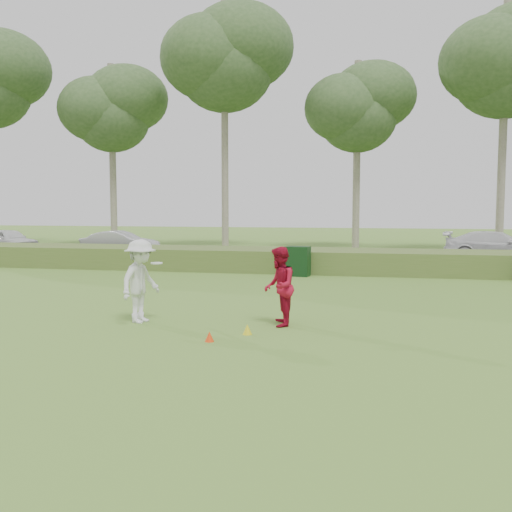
% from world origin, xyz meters
% --- Properties ---
extents(ground, '(120.00, 120.00, 0.00)m').
position_xyz_m(ground, '(0.00, 0.00, 0.00)').
color(ground, '#477527').
rests_on(ground, ground).
extents(reed_strip, '(80.00, 3.00, 0.90)m').
position_xyz_m(reed_strip, '(0.00, 12.00, 0.45)').
color(reed_strip, '#476227').
rests_on(reed_strip, ground).
extents(park_road, '(80.00, 6.00, 0.06)m').
position_xyz_m(park_road, '(0.00, 17.00, 0.03)').
color(park_road, '#2D2D2D').
rests_on(park_road, ground).
extents(tree_2, '(6.50, 6.50, 12.00)m').
position_xyz_m(tree_2, '(-14.00, 24.00, 8.97)').
color(tree_2, gray).
rests_on(tree_2, ground).
extents(tree_3, '(7.80, 7.80, 15.50)m').
position_xyz_m(tree_3, '(-6.00, 23.00, 11.60)').
color(tree_3, gray).
rests_on(tree_3, ground).
extents(tree_4, '(6.24, 6.24, 11.50)m').
position_xyz_m(tree_4, '(2.00, 24.50, 8.59)').
color(tree_4, gray).
rests_on(tree_4, ground).
extents(tree_5, '(7.28, 7.28, 14.00)m').
position_xyz_m(tree_5, '(10.00, 22.50, 10.47)').
color(tree_5, gray).
rests_on(tree_5, ground).
extents(player_white, '(1.03, 1.38, 1.92)m').
position_xyz_m(player_white, '(-2.03, 0.71, 0.96)').
color(player_white, silver).
rests_on(player_white, ground).
extents(player_red, '(0.80, 0.96, 1.79)m').
position_xyz_m(player_red, '(1.17, 0.99, 0.89)').
color(player_red, '#A20D28').
rests_on(player_red, ground).
extents(cone_orange, '(0.18, 0.18, 0.20)m').
position_xyz_m(cone_orange, '(0.07, -0.78, 0.10)').
color(cone_orange, '#ED3B0C').
rests_on(cone_orange, ground).
extents(cone_yellow, '(0.20, 0.20, 0.22)m').
position_xyz_m(cone_yellow, '(0.67, -0.01, 0.11)').
color(cone_yellow, yellow).
rests_on(cone_yellow, ground).
extents(utility_cabinet, '(0.99, 0.70, 1.14)m').
position_xyz_m(utility_cabinet, '(0.32, 10.20, 0.57)').
color(utility_cabinet, black).
rests_on(utility_cabinet, ground).
extents(car_left, '(4.30, 2.89, 1.36)m').
position_xyz_m(car_left, '(-17.34, 17.40, 0.74)').
color(car_left, silver).
rests_on(car_left, park_road).
extents(car_mid, '(4.11, 1.61, 1.33)m').
position_xyz_m(car_mid, '(-9.85, 16.19, 0.73)').
color(car_mid, silver).
rests_on(car_mid, park_road).
extents(car_right, '(5.21, 2.96, 1.42)m').
position_xyz_m(car_right, '(8.96, 17.53, 0.77)').
color(car_right, silver).
rests_on(car_right, park_road).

